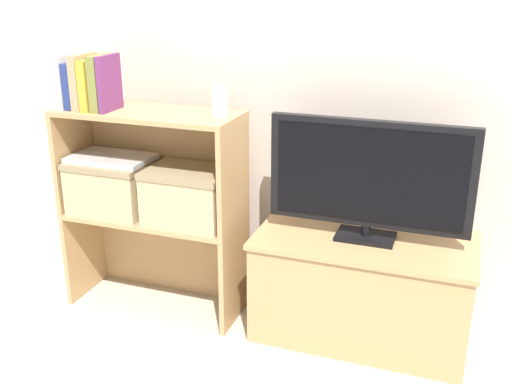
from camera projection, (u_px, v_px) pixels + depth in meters
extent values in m
plane|color=#BCB2A3|center=(243.00, 341.00, 2.37)|extent=(16.00, 16.00, 0.00)
cube|color=beige|center=(282.00, 19.00, 2.36)|extent=(10.00, 0.05, 2.40)
cube|color=tan|center=(362.00, 289.00, 2.35)|extent=(0.81, 0.41, 0.40)
cube|color=tan|center=(365.00, 241.00, 2.28)|extent=(0.83, 0.43, 0.02)
cube|color=black|center=(365.00, 236.00, 2.27)|extent=(0.22, 0.14, 0.02)
cylinder|color=black|center=(366.00, 230.00, 2.26)|extent=(0.04, 0.04, 0.04)
cube|color=black|center=(370.00, 174.00, 2.19)|extent=(0.75, 0.04, 0.40)
cube|color=black|center=(369.00, 176.00, 2.17)|extent=(0.69, 0.00, 0.36)
cube|color=tan|center=(85.00, 247.00, 2.69)|extent=(0.02, 0.30, 0.42)
cube|color=tan|center=(235.00, 273.00, 2.46)|extent=(0.02, 0.30, 0.42)
cube|color=tan|center=(172.00, 247.00, 2.69)|extent=(0.70, 0.02, 0.42)
cube|color=tan|center=(154.00, 216.00, 2.50)|extent=(0.70, 0.30, 0.02)
cube|color=tan|center=(76.00, 155.00, 2.54)|extent=(0.02, 0.30, 0.44)
cube|color=tan|center=(234.00, 173.00, 2.31)|extent=(0.02, 0.30, 0.44)
cube|color=tan|center=(167.00, 155.00, 2.55)|extent=(0.70, 0.02, 0.44)
cube|color=tan|center=(148.00, 113.00, 2.35)|extent=(0.70, 0.30, 0.02)
cube|color=silver|center=(68.00, 81.00, 2.38)|extent=(0.03, 0.14, 0.21)
cube|color=navy|center=(76.00, 85.00, 2.37)|extent=(0.04, 0.14, 0.18)
cube|color=tan|center=(84.00, 82.00, 2.35)|extent=(0.03, 0.16, 0.21)
cube|color=gold|center=(93.00, 84.00, 2.34)|extent=(0.04, 0.16, 0.20)
cube|color=olive|center=(102.00, 83.00, 2.33)|extent=(0.04, 0.14, 0.21)
cube|color=#6B2D66|center=(110.00, 83.00, 2.32)|extent=(0.02, 0.15, 0.22)
cube|color=white|center=(220.00, 102.00, 2.23)|extent=(0.05, 0.03, 0.11)
cylinder|color=silver|center=(220.00, 83.00, 2.21)|extent=(0.01, 0.01, 0.03)
cube|color=tan|center=(113.00, 185.00, 2.50)|extent=(0.32, 0.26, 0.22)
cube|color=#917E5B|center=(112.00, 163.00, 2.47)|extent=(0.33, 0.26, 0.02)
cube|color=tan|center=(189.00, 195.00, 2.39)|extent=(0.32, 0.26, 0.22)
cube|color=#917E5B|center=(188.00, 172.00, 2.36)|extent=(0.33, 0.26, 0.02)
cube|color=#BCBCC1|center=(111.00, 158.00, 2.46)|extent=(0.33, 0.21, 0.02)
cylinder|color=#99999E|center=(111.00, 155.00, 2.46)|extent=(0.02, 0.02, 0.00)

